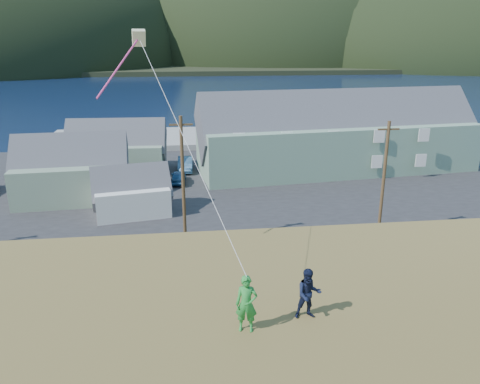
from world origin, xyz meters
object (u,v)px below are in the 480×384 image
Objects in this scene: lodge at (338,134)px; shed_white at (132,192)px; wharf at (136,139)px; shed_palegreen_near at (72,170)px; kite_flyer_navy at (309,294)px; shed_palegreen_far at (117,148)px; kite_flyer_green at (246,304)px.

lodge is 25.35m from shed_white.
wharf is at bearing 136.31° from lodge.
shed_palegreen_near is at bearing -97.95° from wharf.
lodge is at bearing 10.16° from shed_palegreen_near.
wharf is 3.54× the size of shed_white.
kite_flyer_navy is at bearing -84.55° from shed_white.
kite_flyer_navy is at bearing -73.21° from shed_palegreen_far.
lodge is 25.38m from shed_palegreen_far.
wharf is 31.33m from lodge.
shed_palegreen_far is at bearing -92.01° from wharf.
shed_palegreen_far reaches higher than shed_white.
shed_palegreen_far is at bearing 114.10° from kite_flyer_green.
kite_flyer_green is (6.15, -28.67, 5.95)m from shed_white.
lodge reaches higher than kite_flyer_green.
shed_palegreen_near is (-3.62, -25.95, 2.42)m from wharf.
shed_white is 14.40m from shed_palegreen_far.
kite_flyer_navy reaches higher than shed_palegreen_near.
shed_palegreen_far is (-25.24, 2.19, -1.49)m from lodge.
shed_palegreen_far is at bearing 105.76° from kite_flyer_navy.
wharf is 0.79× the size of lodge.
shed_white is 4.93× the size of kite_flyer_navy.
wharf is at bearing 78.29° from shed_palegreen_near.
wharf is 16.94m from shed_palegreen_far.
kite_flyer_navy is at bearing 24.59° from kite_flyer_green.
lodge is at bearing -2.62° from shed_palegreen_far.
wharf is 17.44× the size of kite_flyer_navy.
shed_palegreen_near is 7.31× the size of kite_flyer_navy.
lodge is 22.03× the size of kite_flyer_navy.
shed_palegreen_near is 9.68m from shed_palegreen_far.
shed_palegreen_far is (-2.96, 14.07, 0.80)m from shed_white.
wharf is 30.96m from shed_white.
shed_palegreen_near is 36.05m from kite_flyer_green.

